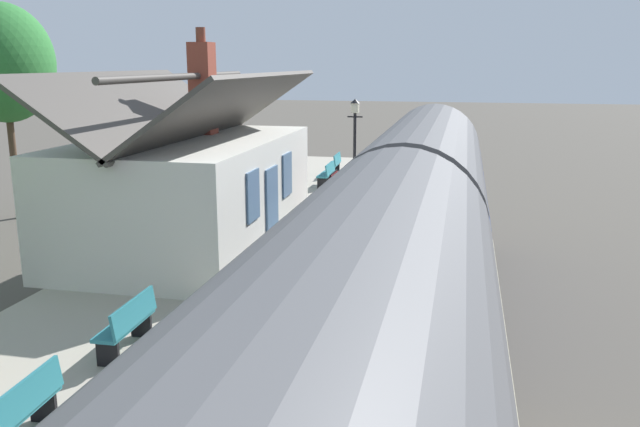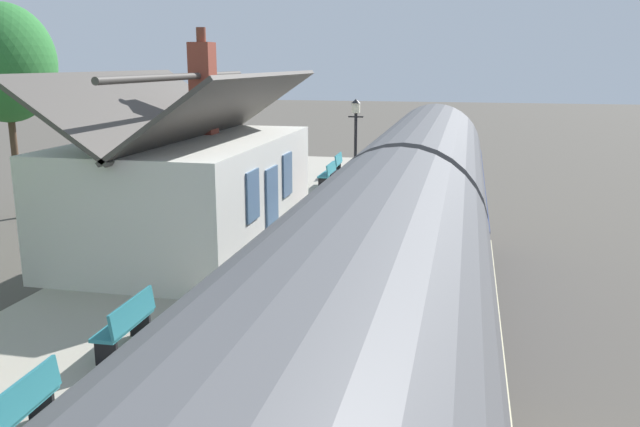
# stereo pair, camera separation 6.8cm
# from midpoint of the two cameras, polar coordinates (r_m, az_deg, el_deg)

# --- Properties ---
(ground_plane) EXTENTS (160.00, 160.00, 0.00)m
(ground_plane) POSITION_cam_midpoint_polar(r_m,az_deg,el_deg) (16.15, 5.57, -6.97)
(ground_plane) COLOR #4C473F
(platform) EXTENTS (32.00, 5.49, 1.00)m
(platform) POSITION_cam_midpoint_polar(r_m,az_deg,el_deg) (16.82, -7.18, -4.40)
(platform) COLOR #A39B8C
(platform) RESTS_ON ground
(platform_edge_coping) EXTENTS (32.00, 0.36, 0.02)m
(platform_edge_coping) POSITION_cam_midpoint_polar(r_m,az_deg,el_deg) (16.01, 1.45, -3.31)
(platform_edge_coping) COLOR beige
(platform_edge_coping) RESTS_ON platform
(rail_near) EXTENTS (52.00, 0.08, 0.14)m
(rail_near) POSITION_cam_midpoint_polar(r_m,az_deg,el_deg) (16.02, 11.37, -7.07)
(rail_near) COLOR gray
(rail_near) RESTS_ON ground
(rail_far) EXTENTS (52.00, 0.08, 0.14)m
(rail_far) POSITION_cam_midpoint_polar(r_m,az_deg,el_deg) (16.11, 6.21, -6.78)
(rail_far) COLOR gray
(rail_far) RESTS_ON ground
(train) EXTENTS (28.72, 2.73, 4.32)m
(train) POSITION_cam_midpoint_polar(r_m,az_deg,el_deg) (6.39, 2.90, -18.00)
(train) COLOR black
(train) RESTS_ON ground
(station_building) EXTENTS (7.71, 4.56, 5.37)m
(station_building) POSITION_cam_midpoint_polar(r_m,az_deg,el_deg) (16.46, -11.20, 2.18)
(station_building) COLOR silver
(station_building) RESTS_ON platform
(bench_platform_end) EXTENTS (1.41, 0.47, 0.88)m
(bench_platform_end) POSITION_cam_midpoint_polar(r_m,az_deg,el_deg) (26.74, 1.46, 4.36)
(bench_platform_end) COLOR #26727F
(bench_platform_end) RESTS_ON platform
(bench_near_building) EXTENTS (1.41, 0.47, 0.88)m
(bench_near_building) POSITION_cam_midpoint_polar(r_m,az_deg,el_deg) (10.96, -16.32, -9.16)
(bench_near_building) COLOR #26727F
(bench_near_building) RESTS_ON platform
(bench_by_lamp) EXTENTS (1.40, 0.44, 0.88)m
(bench_by_lamp) POSITION_cam_midpoint_polar(r_m,az_deg,el_deg) (24.30, 0.79, 3.48)
(bench_by_lamp) COLOR #26727F
(bench_by_lamp) RESTS_ON platform
(bench_mid_platform) EXTENTS (1.42, 0.50, 0.88)m
(bench_mid_platform) POSITION_cam_midpoint_polar(r_m,az_deg,el_deg) (8.88, -24.72, -15.33)
(bench_mid_platform) COLOR #26727F
(bench_mid_platform) RESTS_ON platform
(planter_corner_building) EXTENTS (0.53, 0.53, 0.82)m
(planter_corner_building) POSITION_cam_midpoint_polar(r_m,az_deg,el_deg) (16.65, 0.49, -1.21)
(planter_corner_building) COLOR black
(planter_corner_building) RESTS_ON platform
(planter_edge_near) EXTENTS (0.58, 0.58, 0.83)m
(planter_edge_near) POSITION_cam_midpoint_polar(r_m,az_deg,el_deg) (23.26, -3.18, 2.89)
(planter_edge_near) COLOR black
(planter_edge_near) RESTS_ON platform
(planter_bench_left) EXTENTS (0.42, 0.42, 0.76)m
(planter_bench_left) POSITION_cam_midpoint_polar(r_m,az_deg,el_deg) (25.17, 3.28, 3.59)
(planter_bench_left) COLOR gray
(planter_bench_left) RESTS_ON platform
(lamp_post_platform) EXTENTS (0.32, 0.50, 3.36)m
(lamp_post_platform) POSITION_cam_midpoint_polar(r_m,az_deg,el_deg) (21.62, 3.22, 7.33)
(lamp_post_platform) COLOR black
(lamp_post_platform) RESTS_ON platform
(station_sign_board) EXTENTS (0.96, 0.06, 1.57)m
(station_sign_board) POSITION_cam_midpoint_polar(r_m,az_deg,el_deg) (18.08, 1.33, 2.44)
(station_sign_board) COLOR black
(station_sign_board) RESTS_ON platform
(tree_mid_background) EXTENTS (3.71, 3.27, 7.52)m
(tree_mid_background) POSITION_cam_midpoint_polar(r_m,az_deg,el_deg) (25.55, -25.67, 11.71)
(tree_mid_background) COLOR #4C3828
(tree_mid_background) RESTS_ON ground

